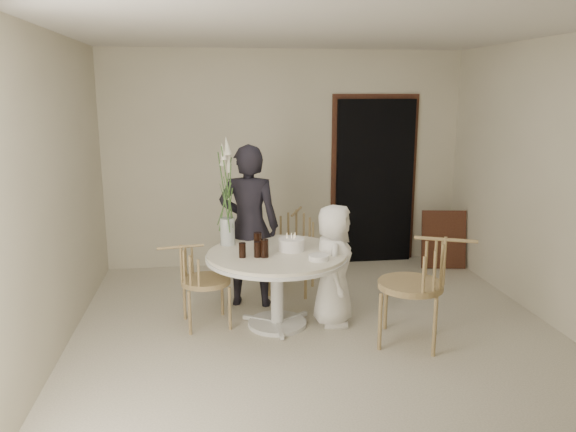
{
  "coord_description": "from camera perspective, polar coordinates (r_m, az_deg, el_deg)",
  "views": [
    {
      "loc": [
        -0.94,
        -4.74,
        2.2
      ],
      "look_at": [
        -0.24,
        0.3,
        1.06
      ],
      "focal_mm": 35.0,
      "sensor_mm": 36.0,
      "label": 1
    }
  ],
  "objects": [
    {
      "name": "ground",
      "position": [
        5.31,
        3.07,
        -11.87
      ],
      "size": [
        4.5,
        4.5,
        0.0
      ],
      "primitive_type": "plane",
      "color": "beige",
      "rests_on": "ground"
    },
    {
      "name": "room_shell",
      "position": [
        4.87,
        3.29,
        5.75
      ],
      "size": [
        4.5,
        4.5,
        4.5
      ],
      "color": "silver",
      "rests_on": "ground"
    },
    {
      "name": "doorway",
      "position": [
        7.33,
        8.76,
        3.45
      ],
      "size": [
        1.0,
        0.1,
        2.1
      ],
      "primitive_type": "cube",
      "color": "black",
      "rests_on": "ground"
    },
    {
      "name": "door_trim",
      "position": [
        7.36,
        8.69,
        3.96
      ],
      "size": [
        1.12,
        0.03,
        2.22
      ],
      "primitive_type": "cube",
      "color": "#4F2C1B",
      "rests_on": "ground"
    },
    {
      "name": "table",
      "position": [
        5.27,
        -1.13,
        -4.88
      ],
      "size": [
        1.33,
        1.33,
        0.73
      ],
      "color": "silver",
      "rests_on": "ground"
    },
    {
      "name": "picture_frame",
      "position": [
        7.35,
        15.53,
        -2.31
      ],
      "size": [
        0.57,
        0.25,
        0.73
      ],
      "primitive_type": "cube",
      "rotation": [
        -0.17,
        0.0,
        -0.16
      ],
      "color": "#4F2C1B",
      "rests_on": "ground"
    },
    {
      "name": "chair_far",
      "position": [
        6.3,
        0.61,
        -2.35
      ],
      "size": [
        0.61,
        0.63,
        0.88
      ],
      "rotation": [
        0.0,
        0.0,
        -0.37
      ],
      "color": "#9E8056",
      "rests_on": "ground"
    },
    {
      "name": "chair_right",
      "position": [
        5.03,
        13.97,
        -5.83
      ],
      "size": [
        0.72,
        0.7,
        0.99
      ],
      "rotation": [
        0.0,
        0.0,
        -1.98
      ],
      "color": "#9E8056",
      "rests_on": "ground"
    },
    {
      "name": "chair_left",
      "position": [
        5.36,
        -9.58,
        -5.77
      ],
      "size": [
        0.53,
        0.5,
        0.81
      ],
      "rotation": [
        0.0,
        0.0,
        1.74
      ],
      "color": "#9E8056",
      "rests_on": "ground"
    },
    {
      "name": "girl",
      "position": [
        5.76,
        -3.97,
        -1.05
      ],
      "size": [
        0.69,
        0.52,
        1.68
      ],
      "primitive_type": "imported",
      "rotation": [
        0.0,
        0.0,
        2.93
      ],
      "color": "black",
      "rests_on": "ground"
    },
    {
      "name": "boy",
      "position": [
        5.35,
        4.65,
        -4.99
      ],
      "size": [
        0.48,
        0.64,
        1.17
      ],
      "primitive_type": "imported",
      "rotation": [
        0.0,
        0.0,
        1.36
      ],
      "color": "white",
      "rests_on": "ground"
    },
    {
      "name": "birthday_cake",
      "position": [
        5.28,
        0.34,
        -2.91
      ],
      "size": [
        0.24,
        0.24,
        0.17
      ],
      "rotation": [
        0.0,
        0.0,
        0.41
      ],
      "color": "white",
      "rests_on": "table"
    },
    {
      "name": "cola_tumbler_a",
      "position": [
        5.06,
        -2.41,
        -3.3
      ],
      "size": [
        0.09,
        0.09,
        0.16
      ],
      "primitive_type": "cylinder",
      "rotation": [
        0.0,
        0.0,
        0.24
      ],
      "color": "black",
      "rests_on": "table"
    },
    {
      "name": "cola_tumbler_b",
      "position": [
        5.07,
        -3.11,
        -3.42
      ],
      "size": [
        0.07,
        0.07,
        0.14
      ],
      "primitive_type": "cylinder",
      "rotation": [
        0.0,
        0.0,
        0.02
      ],
      "color": "black",
      "rests_on": "table"
    },
    {
      "name": "cola_tumbler_c",
      "position": [
        5.07,
        -4.66,
        -3.48
      ],
      "size": [
        0.07,
        0.07,
        0.14
      ],
      "primitive_type": "cylinder",
      "rotation": [
        0.0,
        0.0,
        -0.15
      ],
      "color": "black",
      "rests_on": "table"
    },
    {
      "name": "cola_tumbler_d",
      "position": [
        5.3,
        -3.1,
        -2.57
      ],
      "size": [
        0.09,
        0.09,
        0.16
      ],
      "primitive_type": "cylinder",
      "rotation": [
        0.0,
        0.0,
        -0.15
      ],
      "color": "black",
      "rests_on": "table"
    },
    {
      "name": "plate_stack",
      "position": [
        5.0,
        3.14,
        -4.23
      ],
      "size": [
        0.24,
        0.24,
        0.05
      ],
      "primitive_type": "cylinder",
      "rotation": [
        0.0,
        0.0,
        -0.36
      ],
      "color": "white",
      "rests_on": "table"
    },
    {
      "name": "flower_vase",
      "position": [
        5.42,
        -6.23,
        1.24
      ],
      "size": [
        0.14,
        0.14,
        1.06
      ],
      "rotation": [
        0.0,
        0.0,
        0.15
      ],
      "color": "#B9C3BE",
      "rests_on": "table"
    }
  ]
}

